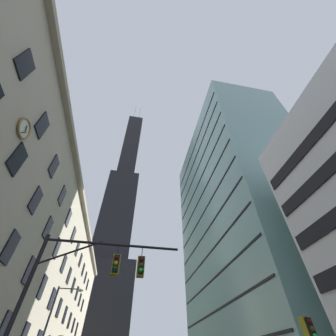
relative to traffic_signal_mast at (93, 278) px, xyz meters
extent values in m
cube|color=tan|center=(-6.79, 22.60, 16.65)|extent=(0.70, 63.37, 0.60)
cube|color=black|center=(-6.99, 9.92, -1.03)|extent=(0.14, 1.40, 2.20)
cube|color=black|center=(-6.99, 4.92, 3.17)|extent=(0.14, 1.40, 2.20)
cube|color=black|center=(-6.99, 9.92, 3.17)|extent=(0.14, 1.40, 2.20)
cube|color=black|center=(-6.99, 14.92, 3.17)|extent=(0.14, 1.40, 2.20)
cube|color=black|center=(-6.99, 19.92, 3.17)|extent=(0.14, 1.40, 2.20)
cube|color=black|center=(-6.99, 24.92, 3.17)|extent=(0.14, 1.40, 2.20)
cube|color=black|center=(-6.99, 29.92, 3.17)|extent=(0.14, 1.40, 2.20)
cube|color=black|center=(-6.99, 34.92, 3.17)|extent=(0.14, 1.40, 2.20)
cube|color=black|center=(-6.99, 39.92, 3.17)|extent=(0.14, 1.40, 2.20)
cube|color=black|center=(-6.99, 44.92, 3.17)|extent=(0.14, 1.40, 2.20)
cube|color=black|center=(-6.99, -0.08, 7.37)|extent=(0.14, 1.40, 2.20)
cube|color=black|center=(-6.99, 4.92, 7.37)|extent=(0.14, 1.40, 2.20)
cube|color=black|center=(-6.99, 9.92, 7.37)|extent=(0.14, 1.40, 2.20)
cube|color=black|center=(-6.99, 14.92, 7.37)|extent=(0.14, 1.40, 2.20)
cube|color=black|center=(-6.99, 19.92, 7.37)|extent=(0.14, 1.40, 2.20)
cube|color=black|center=(-6.99, 24.92, 7.37)|extent=(0.14, 1.40, 2.20)
cube|color=black|center=(-6.99, 29.92, 7.37)|extent=(0.14, 1.40, 2.20)
cube|color=black|center=(-6.99, 34.92, 7.37)|extent=(0.14, 1.40, 2.20)
cube|color=black|center=(-6.99, 39.92, 7.37)|extent=(0.14, 1.40, 2.20)
cube|color=black|center=(-6.99, 44.92, 7.37)|extent=(0.14, 1.40, 2.20)
cube|color=black|center=(-6.99, -5.08, 11.57)|extent=(0.14, 1.40, 2.20)
cube|color=black|center=(-6.99, -0.08, 11.57)|extent=(0.14, 1.40, 2.20)
cube|color=black|center=(-6.99, 4.92, 11.57)|extent=(0.14, 1.40, 2.20)
cube|color=black|center=(-6.99, 9.92, 11.57)|extent=(0.14, 1.40, 2.20)
cube|color=black|center=(-6.99, 14.92, 11.57)|extent=(0.14, 1.40, 2.20)
cube|color=black|center=(-6.99, 19.92, 11.57)|extent=(0.14, 1.40, 2.20)
cube|color=black|center=(-6.99, 24.92, 11.57)|extent=(0.14, 1.40, 2.20)
cube|color=black|center=(-6.99, 29.92, 11.57)|extent=(0.14, 1.40, 2.20)
cube|color=black|center=(-6.99, 34.92, 11.57)|extent=(0.14, 1.40, 2.20)
cube|color=black|center=(-6.99, 39.92, 11.57)|extent=(0.14, 1.40, 2.20)
cube|color=black|center=(-6.99, 44.92, 11.57)|extent=(0.14, 1.40, 2.20)
torus|color=olive|center=(-6.92, -1.49, 9.12)|extent=(0.15, 1.61, 1.61)
cylinder|color=silver|center=(-6.96, -1.49, 9.12)|extent=(0.05, 1.39, 1.39)
cube|color=black|center=(-6.89, -1.40, 9.27)|extent=(0.03, 0.28, 0.39)
cube|color=black|center=(-6.89, -1.34, 8.87)|extent=(0.03, 0.37, 0.55)
cube|color=black|center=(-7.30, 96.59, 13.91)|extent=(25.56, 25.56, 37.88)
cube|color=black|center=(-7.30, 96.59, 60.40)|extent=(17.89, 17.89, 55.10)
cube|color=black|center=(-7.30, 96.59, 122.38)|extent=(11.50, 11.50, 68.87)
cylinder|color=silver|center=(-9.60, 96.59, 169.39)|extent=(1.20, 1.20, 25.14)
cylinder|color=silver|center=(-5.00, 96.59, 169.39)|extent=(1.20, 1.20, 25.14)
cube|color=black|center=(14.91, -4.34, 9.97)|extent=(0.16, 12.69, 1.10)
cube|color=gray|center=(22.47, 22.02, 19.50)|extent=(15.01, 32.52, 49.06)
cube|color=black|center=(14.92, 22.02, 2.97)|extent=(0.12, 31.52, 0.24)
cube|color=black|center=(14.92, 22.02, 6.97)|extent=(0.12, 31.52, 0.24)
cube|color=black|center=(14.92, 22.02, 10.97)|extent=(0.12, 31.52, 0.24)
cube|color=black|center=(14.92, 22.02, 14.97)|extent=(0.12, 31.52, 0.24)
cube|color=black|center=(14.92, 22.02, 18.97)|extent=(0.12, 31.52, 0.24)
cube|color=black|center=(14.92, 22.02, 22.97)|extent=(0.12, 31.52, 0.24)
cube|color=black|center=(14.92, 22.02, 26.97)|extent=(0.12, 31.52, 0.24)
cube|color=black|center=(14.92, 22.02, 30.97)|extent=(0.12, 31.52, 0.24)
cube|color=black|center=(14.92, 22.02, 34.97)|extent=(0.12, 31.52, 0.24)
cube|color=black|center=(14.92, 22.02, 38.97)|extent=(0.12, 31.52, 0.24)
cylinder|color=black|center=(-2.90, -0.05, -1.43)|extent=(0.20, 0.20, 6.91)
cylinder|color=black|center=(0.78, -0.05, 1.78)|extent=(7.35, 0.14, 0.14)
cylinder|color=black|center=(-1.43, -0.05, 1.18)|extent=(3.02, 0.10, 1.53)
cylinder|color=black|center=(1.02, -0.05, 1.48)|extent=(0.04, 0.04, 0.60)
cube|color=black|center=(1.02, -0.05, 0.73)|extent=(0.30, 0.30, 0.90)
cube|color=olive|center=(1.02, 0.12, 0.73)|extent=(0.40, 0.40, 1.04)
sphere|color=#450808|center=(1.02, -0.21, 1.01)|extent=(0.20, 0.20, 0.20)
sphere|color=yellow|center=(1.02, -0.21, 0.73)|extent=(0.20, 0.20, 0.20)
sphere|color=#083D10|center=(1.02, -0.21, 0.45)|extent=(0.20, 0.20, 0.20)
cylinder|color=black|center=(2.37, -0.05, 1.48)|extent=(0.04, 0.04, 0.60)
cube|color=black|center=(2.37, -0.05, 0.73)|extent=(0.30, 0.30, 0.90)
cube|color=olive|center=(2.37, 0.12, 0.73)|extent=(0.40, 0.40, 1.04)
sphere|color=#450808|center=(2.37, -0.21, 1.01)|extent=(0.20, 0.20, 0.20)
sphere|color=#4B3A08|center=(2.37, -0.21, 0.73)|extent=(0.20, 0.20, 0.20)
sphere|color=green|center=(2.37, -0.21, 0.45)|extent=(0.20, 0.20, 0.20)
cube|color=black|center=(10.76, -0.76, -1.94)|extent=(0.30, 0.30, 0.90)
cube|color=olive|center=(10.76, -0.59, -1.94)|extent=(0.40, 0.40, 1.04)
sphere|color=#450808|center=(10.76, -0.92, -1.66)|extent=(0.20, 0.20, 0.20)
sphere|color=#4B3A08|center=(10.76, -0.92, -1.94)|extent=(0.20, 0.20, 0.20)
sphere|color=green|center=(10.76, -0.92, -2.22)|extent=(0.20, 0.20, 0.20)
cylinder|color=#47474C|center=(-4.64, 12.28, -1.13)|extent=(0.18, 0.18, 7.50)
cylinder|color=#47474C|center=(-3.61, 12.28, 2.47)|extent=(2.06, 0.10, 0.10)
ellipsoid|color=#EFE5C6|center=(-2.58, 12.28, 2.37)|extent=(0.56, 0.32, 0.24)
camera|label=1|loc=(1.63, -12.05, -3.52)|focal=22.52mm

